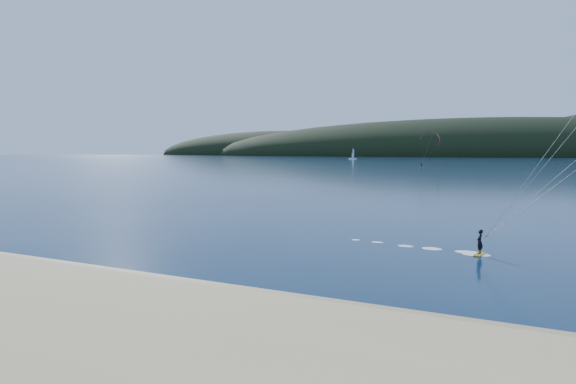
{
  "coord_description": "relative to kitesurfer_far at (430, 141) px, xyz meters",
  "views": [
    {
      "loc": [
        16.06,
        -16.37,
        7.52
      ],
      "look_at": [
        3.56,
        10.0,
        5.0
      ],
      "focal_mm": 29.61,
      "sensor_mm": 36.0,
      "label": 1
    }
  ],
  "objects": [
    {
      "name": "wet_sand",
      "position": [
        18.41,
        -201.44,
        -11.93
      ],
      "size": [
        220.0,
        2.5,
        0.1
      ],
      "color": "#937B55",
      "rests_on": "ground"
    },
    {
      "name": "sailboat",
      "position": [
        -98.05,
        195.52,
        -11.19
      ],
      "size": [
        7.71,
        4.78,
        10.73
      ],
      "color": "white",
      "rests_on": "ground"
    },
    {
      "name": "kitesurfer_far",
      "position": [
        0.0,
        0.0,
        0.0
      ],
      "size": [
        9.75,
        6.28,
        15.73
      ],
      "color": "gold",
      "rests_on": "ground"
    },
    {
      "name": "ground",
      "position": [
        18.41,
        -205.94,
        -11.98
      ],
      "size": [
        1800.0,
        1800.0,
        0.0
      ],
      "primitive_type": "plane",
      "color": "#071C36",
      "rests_on": "ground"
    },
    {
      "name": "headland",
      "position": [
        19.04,
        539.35,
        -11.98
      ],
      "size": [
        1200.0,
        310.0,
        140.0
      ],
      "color": "black",
      "rests_on": "ground"
    }
  ]
}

